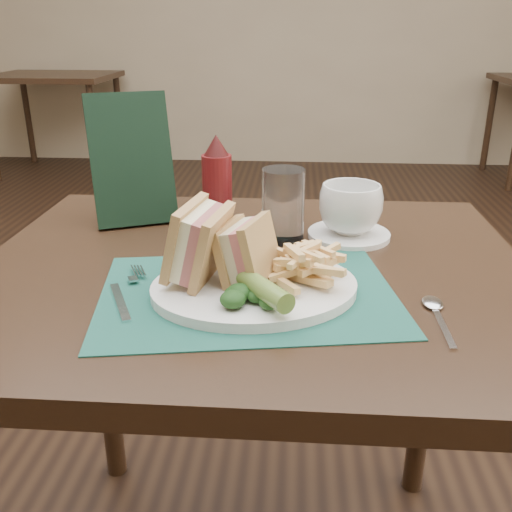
{
  "coord_description": "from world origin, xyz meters",
  "views": [
    {
      "loc": [
        0.07,
        -1.35,
        1.12
      ],
      "look_at": [
        0.01,
        -0.58,
        0.8
      ],
      "focal_mm": 40.0,
      "sensor_mm": 36.0,
      "label": 1
    }
  ],
  "objects_px": {
    "plate": "(255,288)",
    "sandwich_half_a": "(185,241)",
    "ketchup_bottle": "(217,187)",
    "check_presenter": "(132,160)",
    "sandwich_half_b": "(234,248)",
    "saucer": "(349,235)",
    "drinking_glass": "(283,205)",
    "placemat": "(248,294)",
    "table_main": "(252,447)",
    "table_bg_left": "(59,124)",
    "coffee_cup": "(350,209)"
  },
  "relations": [
    {
      "from": "sandwich_half_a",
      "to": "placemat",
      "type": "bearing_deg",
      "value": 0.43
    },
    {
      "from": "placemat",
      "to": "saucer",
      "type": "bearing_deg",
      "value": 56.61
    },
    {
      "from": "sandwich_half_a",
      "to": "drinking_glass",
      "type": "bearing_deg",
      "value": 67.87
    },
    {
      "from": "table_bg_left",
      "to": "plate",
      "type": "bearing_deg",
      "value": -63.59
    },
    {
      "from": "placemat",
      "to": "table_bg_left",
      "type": "bearing_deg",
      "value": 116.28
    },
    {
      "from": "sandwich_half_a",
      "to": "drinking_glass",
      "type": "xyz_separation_m",
      "value": [
        0.14,
        0.21,
        -0.01
      ]
    },
    {
      "from": "plate",
      "to": "saucer",
      "type": "xyz_separation_m",
      "value": [
        0.16,
        0.25,
        -0.0
      ]
    },
    {
      "from": "placemat",
      "to": "saucer",
      "type": "relative_size",
      "value": 2.84
    },
    {
      "from": "table_main",
      "to": "sandwich_half_a",
      "type": "relative_size",
      "value": 7.72
    },
    {
      "from": "table_main",
      "to": "placemat",
      "type": "bearing_deg",
      "value": -88.35
    },
    {
      "from": "table_main",
      "to": "sandwich_half_b",
      "type": "bearing_deg",
      "value": -101.92
    },
    {
      "from": "plate",
      "to": "coffee_cup",
      "type": "bearing_deg",
      "value": 44.3
    },
    {
      "from": "sandwich_half_b",
      "to": "check_presenter",
      "type": "relative_size",
      "value": 0.37
    },
    {
      "from": "ketchup_bottle",
      "to": "check_presenter",
      "type": "xyz_separation_m",
      "value": [
        -0.17,
        0.07,
        0.03
      ]
    },
    {
      "from": "placemat",
      "to": "ketchup_bottle",
      "type": "bearing_deg",
      "value": 107.31
    },
    {
      "from": "ketchup_bottle",
      "to": "saucer",
      "type": "bearing_deg",
      "value": 1.51
    },
    {
      "from": "saucer",
      "to": "ketchup_bottle",
      "type": "height_order",
      "value": "ketchup_bottle"
    },
    {
      "from": "sandwich_half_b",
      "to": "saucer",
      "type": "distance_m",
      "value": 0.3
    },
    {
      "from": "coffee_cup",
      "to": "check_presenter",
      "type": "bearing_deg",
      "value": 170.99
    },
    {
      "from": "placemat",
      "to": "check_presenter",
      "type": "height_order",
      "value": "check_presenter"
    },
    {
      "from": "sandwich_half_a",
      "to": "table_main",
      "type": "bearing_deg",
      "value": 56.98
    },
    {
      "from": "ketchup_bottle",
      "to": "sandwich_half_b",
      "type": "bearing_deg",
      "value": -76.57
    },
    {
      "from": "saucer",
      "to": "coffee_cup",
      "type": "height_order",
      "value": "coffee_cup"
    },
    {
      "from": "table_main",
      "to": "ketchup_bottle",
      "type": "relative_size",
      "value": 4.84
    },
    {
      "from": "sandwich_half_a",
      "to": "coffee_cup",
      "type": "bearing_deg",
      "value": 52.62
    },
    {
      "from": "plate",
      "to": "sandwich_half_a",
      "type": "height_order",
      "value": "sandwich_half_a"
    },
    {
      "from": "sandwich_half_b",
      "to": "ketchup_bottle",
      "type": "bearing_deg",
      "value": 121.9
    },
    {
      "from": "placemat",
      "to": "plate",
      "type": "height_order",
      "value": "plate"
    },
    {
      "from": "placemat",
      "to": "sandwich_half_b",
      "type": "xyz_separation_m",
      "value": [
        -0.02,
        0.02,
        0.06
      ]
    },
    {
      "from": "check_presenter",
      "to": "ketchup_bottle",
      "type": "bearing_deg",
      "value": -45.44
    },
    {
      "from": "placemat",
      "to": "plate",
      "type": "xyz_separation_m",
      "value": [
        0.01,
        0.0,
        0.01
      ]
    },
    {
      "from": "placemat",
      "to": "check_presenter",
      "type": "relative_size",
      "value": 1.69
    },
    {
      "from": "table_bg_left",
      "to": "drinking_glass",
      "type": "xyz_separation_m",
      "value": [
        1.84,
        -3.41,
        0.44
      ]
    },
    {
      "from": "table_bg_left",
      "to": "sandwich_half_a",
      "type": "relative_size",
      "value": 7.72
    },
    {
      "from": "table_bg_left",
      "to": "ketchup_bottle",
      "type": "height_order",
      "value": "ketchup_bottle"
    },
    {
      "from": "table_main",
      "to": "table_bg_left",
      "type": "height_order",
      "value": "same"
    },
    {
      "from": "table_bg_left",
      "to": "plate",
      "type": "relative_size",
      "value": 3.0
    },
    {
      "from": "table_bg_left",
      "to": "coffee_cup",
      "type": "xyz_separation_m",
      "value": [
        1.96,
        -3.39,
        0.43
      ]
    },
    {
      "from": "table_bg_left",
      "to": "coffee_cup",
      "type": "distance_m",
      "value": 3.94
    },
    {
      "from": "table_bg_left",
      "to": "sandwich_half_a",
      "type": "distance_m",
      "value": 4.03
    },
    {
      "from": "table_main",
      "to": "ketchup_bottle",
      "type": "distance_m",
      "value": 0.49
    },
    {
      "from": "sandwich_half_b",
      "to": "drinking_glass",
      "type": "xyz_separation_m",
      "value": [
        0.07,
        0.21,
        0.0
      ]
    },
    {
      "from": "table_main",
      "to": "check_presenter",
      "type": "xyz_separation_m",
      "value": [
        -0.25,
        0.2,
        0.5
      ]
    },
    {
      "from": "placemat",
      "to": "ketchup_bottle",
      "type": "relative_size",
      "value": 2.29
    },
    {
      "from": "table_bg_left",
      "to": "saucer",
      "type": "relative_size",
      "value": 6.0
    },
    {
      "from": "table_bg_left",
      "to": "drinking_glass",
      "type": "relative_size",
      "value": 6.92
    },
    {
      "from": "drinking_glass",
      "to": "ketchup_bottle",
      "type": "height_order",
      "value": "ketchup_bottle"
    },
    {
      "from": "sandwich_half_a",
      "to": "saucer",
      "type": "relative_size",
      "value": 0.78
    },
    {
      "from": "table_bg_left",
      "to": "drinking_glass",
      "type": "height_order",
      "value": "drinking_glass"
    },
    {
      "from": "table_bg_left",
      "to": "placemat",
      "type": "relative_size",
      "value": 2.12
    }
  ]
}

